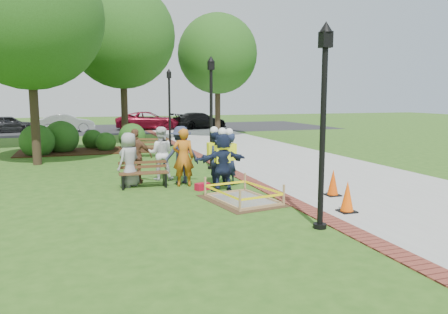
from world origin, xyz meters
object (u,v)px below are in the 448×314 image
object	(u,v)px
wet_concrete_pad	(243,192)
hivis_worker_a	(222,160)
cone_front	(347,197)
lamp_near	(323,111)
hivis_worker_b	(229,157)
hivis_worker_c	(214,156)
bench_near	(144,179)

from	to	relation	value
wet_concrete_pad	hivis_worker_a	world-z (taller)	hivis_worker_a
cone_front	lamp_near	world-z (taller)	lamp_near
hivis_worker_b	hivis_worker_c	size ratio (longest dim) A/B	0.97
bench_near	lamp_near	bearing A→B (deg)	-61.02
bench_near	hivis_worker_b	xyz separation A→B (m)	(2.61, -0.44, 0.64)
hivis_worker_a	hivis_worker_b	size ratio (longest dim) A/B	1.04
lamp_near	hivis_worker_b	xyz separation A→B (m)	(-0.35, 4.90, -1.59)
wet_concrete_pad	hivis_worker_a	size ratio (longest dim) A/B	1.37
hivis_worker_b	hivis_worker_c	xyz separation A→B (m)	(-0.45, 0.13, 0.02)
hivis_worker_b	cone_front	bearing A→B (deg)	-68.11
bench_near	lamp_near	world-z (taller)	lamp_near
hivis_worker_c	bench_near	bearing A→B (deg)	171.83
cone_front	hivis_worker_c	world-z (taller)	hivis_worker_c
lamp_near	cone_front	bearing A→B (deg)	35.07
hivis_worker_b	hivis_worker_c	bearing A→B (deg)	163.97
lamp_near	hivis_worker_a	size ratio (longest dim) A/B	2.28
hivis_worker_c	hivis_worker_b	bearing A→B (deg)	-16.03
bench_near	hivis_worker_c	size ratio (longest dim) A/B	0.81
lamp_near	bench_near	bearing A→B (deg)	118.98
cone_front	hivis_worker_b	size ratio (longest dim) A/B	0.44
cone_front	hivis_worker_b	bearing A→B (deg)	111.89
bench_near	hivis_worker_c	xyz separation A→B (m)	(2.16, -0.31, 0.66)
cone_front	lamp_near	size ratio (longest dim) A/B	0.18
hivis_worker_a	hivis_worker_c	bearing A→B (deg)	89.04
hivis_worker_c	lamp_near	bearing A→B (deg)	-80.99
hivis_worker_b	wet_concrete_pad	bearing A→B (deg)	-99.11
bench_near	cone_front	size ratio (longest dim) A/B	1.91
hivis_worker_c	wet_concrete_pad	bearing A→B (deg)	-87.16
wet_concrete_pad	bench_near	xyz separation A→B (m)	(-2.27, 2.54, 0.02)
wet_concrete_pad	cone_front	world-z (taller)	cone_front
cone_front	hivis_worker_c	xyz separation A→B (m)	(-2.06, 4.14, 0.54)
wet_concrete_pad	hivis_worker_b	size ratio (longest dim) A/B	1.43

